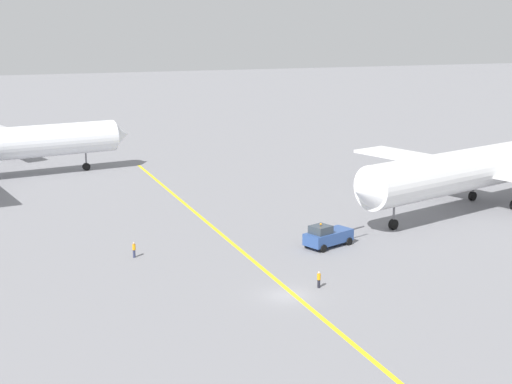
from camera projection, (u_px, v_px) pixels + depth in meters
name	position (u px, v px, depth m)	size (l,w,h in m)	color
ground_plane	(287.00, 295.00, 73.89)	(600.00, 600.00, 0.00)	gray
taxiway_stripe	(257.00, 264.00, 83.26)	(0.50, 120.00, 0.01)	yellow
airliner_being_pushed	(483.00, 167.00, 106.30)	(47.90, 45.95, 17.23)	white
pushback_tug	(327.00, 236.00, 89.25)	(9.00, 4.70, 2.99)	#2D4C8C
ground_crew_ramp_agent_by_cones	(134.00, 249.00, 85.30)	(0.36, 0.48, 1.74)	#2D3351
ground_crew_marshaller_foreground	(319.00, 279.00, 75.82)	(0.36, 0.36, 1.66)	black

